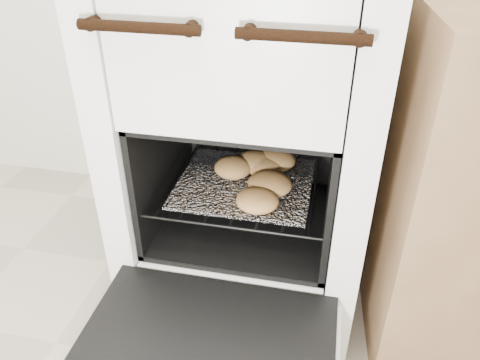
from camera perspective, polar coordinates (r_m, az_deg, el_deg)
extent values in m
cube|color=white|center=(1.36, 1.53, 6.22)|extent=(0.66, 0.70, 1.01)
cylinder|color=black|center=(0.94, -12.31, 17.72)|extent=(0.24, 0.02, 0.02)
cylinder|color=black|center=(0.87, 7.64, 16.93)|extent=(0.24, 0.02, 0.02)
cube|color=black|center=(1.10, -4.53, -20.44)|extent=(0.57, 0.44, 0.03)
cube|color=white|center=(1.12, -4.48, -21.05)|extent=(0.59, 0.46, 0.02)
cylinder|color=black|center=(1.41, -8.71, 0.92)|extent=(0.01, 0.46, 0.01)
cylinder|color=black|center=(1.33, 10.79, -1.27)|extent=(0.01, 0.46, 0.01)
cylinder|color=black|center=(1.17, -1.33, -5.79)|extent=(0.47, 0.01, 0.01)
cylinder|color=black|center=(1.54, 2.37, 4.16)|extent=(0.47, 0.01, 0.01)
cylinder|color=black|center=(1.39, -7.23, 0.75)|extent=(0.01, 0.44, 0.01)
cylinder|color=black|center=(1.38, -4.62, 0.46)|extent=(0.01, 0.44, 0.01)
cylinder|color=black|center=(1.36, -1.95, 0.16)|extent=(0.01, 0.44, 0.01)
cylinder|color=black|center=(1.35, 0.77, -0.15)|extent=(0.01, 0.44, 0.01)
cylinder|color=black|center=(1.34, 3.54, -0.46)|extent=(0.01, 0.44, 0.01)
cylinder|color=black|center=(1.33, 6.33, -0.78)|extent=(0.01, 0.44, 0.01)
cylinder|color=black|center=(1.33, 9.15, -1.09)|extent=(0.01, 0.44, 0.01)
cube|color=white|center=(1.33, 0.59, -0.41)|extent=(0.37, 0.33, 0.01)
ellipsoid|color=tan|center=(1.38, 4.41, 2.49)|extent=(0.16, 0.16, 0.05)
ellipsoid|color=tan|center=(1.21, 2.15, -2.48)|extent=(0.14, 0.14, 0.05)
ellipsoid|color=tan|center=(1.35, 3.13, 1.61)|extent=(0.14, 0.14, 0.05)
ellipsoid|color=tan|center=(1.34, -0.83, 1.57)|extent=(0.12, 0.12, 0.05)
ellipsoid|color=tan|center=(1.37, 1.92, 2.24)|extent=(0.16, 0.16, 0.05)
ellipsoid|color=tan|center=(1.27, 3.68, -0.43)|extent=(0.16, 0.16, 0.05)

